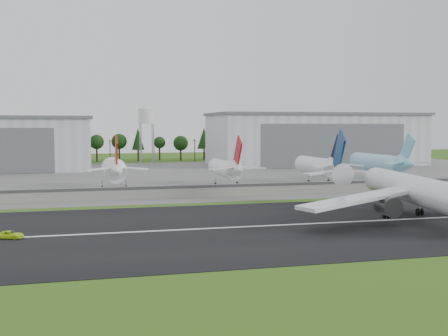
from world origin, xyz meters
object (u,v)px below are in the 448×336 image
object	(u,v)px
ground_vehicle	(10,235)
parked_jet_red_a	(114,169)
parked_jet_red_b	(228,169)
parked_jet_skyblue	(383,163)
parked_jet_navy	(321,166)
main_airliner	(415,196)

from	to	relation	value
ground_vehicle	parked_jet_red_a	distance (m)	70.71
parked_jet_red_b	parked_jet_skyblue	xyz separation A→B (m)	(56.58, 5.08, 0.43)
parked_jet_navy	parked_jet_red_b	bearing A→B (deg)	-179.92
ground_vehicle	parked_jet_navy	size ratio (longest dim) A/B	0.15
main_airliner	parked_jet_red_a	distance (m)	87.74
parked_jet_red_a	parked_jet_skyblue	xyz separation A→B (m)	(91.14, 5.01, 0.01)
parked_jet_red_a	parked_jet_skyblue	world-z (taller)	parked_jet_skyblue
parked_jet_navy	parked_jet_skyblue	xyz separation A→B (m)	(25.34, 5.03, 0.17)
main_airliner	parked_jet_skyblue	bearing A→B (deg)	-106.06
main_airliner	parked_jet_red_b	size ratio (longest dim) A/B	1.89
main_airliner	parked_jet_skyblue	xyz separation A→B (m)	(34.52, 72.03, 1.46)
ground_vehicle	parked_jet_red_b	distance (m)	87.54
main_airliner	ground_vehicle	world-z (taller)	main_airliner
ground_vehicle	parked_jet_skyblue	size ratio (longest dim) A/B	0.12
main_airliner	parked_jet_navy	bearing A→B (deg)	-88.25
ground_vehicle	parked_jet_red_b	bearing A→B (deg)	-20.63
ground_vehicle	parked_jet_red_b	world-z (taller)	parked_jet_red_b
main_airliner	parked_jet_red_b	distance (m)	70.50
ground_vehicle	parked_jet_red_a	size ratio (longest dim) A/B	0.15
ground_vehicle	parked_jet_navy	bearing A→B (deg)	-33.20
parked_jet_red_a	main_airliner	bearing A→B (deg)	-49.81
parked_jet_skyblue	main_airliner	bearing A→B (deg)	-115.61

